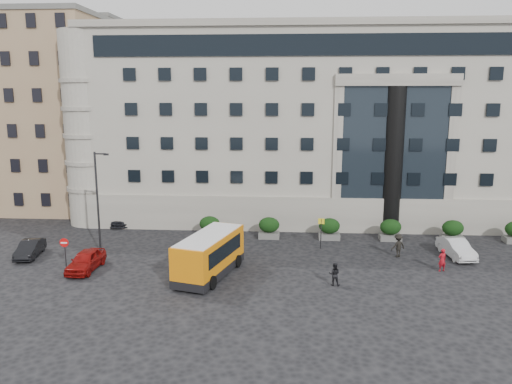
% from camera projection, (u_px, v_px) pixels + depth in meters
% --- Properties ---
extents(ground, '(120.00, 120.00, 0.00)m').
position_uv_depth(ground, '(248.00, 268.00, 35.90)').
color(ground, black).
rests_on(ground, ground).
extents(civic_building, '(44.00, 24.00, 18.00)m').
position_uv_depth(civic_building, '(318.00, 124.00, 55.29)').
color(civic_building, gray).
rests_on(civic_building, ground).
extents(entrance_column, '(1.80, 1.80, 13.00)m').
position_uv_depth(entrance_column, '(393.00, 161.00, 43.95)').
color(entrance_column, black).
rests_on(entrance_column, ground).
extents(apartment_near, '(14.00, 14.00, 20.00)m').
position_uv_depth(apartment_near, '(46.00, 115.00, 55.04)').
color(apartment_near, '#967557').
rests_on(apartment_near, ground).
extents(apartment_far, '(13.00, 13.00, 22.00)m').
position_uv_depth(apartment_far, '(84.00, 103.00, 72.65)').
color(apartment_far, '#7D5F49').
rests_on(apartment_far, ground).
extents(hedge_a, '(1.80, 1.26, 1.84)m').
position_uv_depth(hedge_a, '(210.00, 227.00, 43.61)').
color(hedge_a, '#565653').
rests_on(hedge_a, ground).
extents(hedge_b, '(1.80, 1.26, 1.84)m').
position_uv_depth(hedge_b, '(269.00, 228.00, 43.28)').
color(hedge_b, '#565653').
rests_on(hedge_b, ground).
extents(hedge_c, '(1.80, 1.26, 1.84)m').
position_uv_depth(hedge_c, '(329.00, 229.00, 42.95)').
color(hedge_c, '#565653').
rests_on(hedge_c, ground).
extents(hedge_d, '(1.80, 1.26, 1.84)m').
position_uv_depth(hedge_d, '(390.00, 230.00, 42.62)').
color(hedge_d, '#565653').
rests_on(hedge_d, ground).
extents(hedge_e, '(1.80, 1.26, 1.84)m').
position_uv_depth(hedge_e, '(453.00, 231.00, 42.29)').
color(hedge_e, '#565653').
rests_on(hedge_e, ground).
extents(street_lamp, '(1.16, 0.18, 8.00)m').
position_uv_depth(street_lamp, '(98.00, 198.00, 38.74)').
color(street_lamp, '#262628').
rests_on(street_lamp, ground).
extents(bus_stop_sign, '(0.50, 0.08, 2.52)m').
position_uv_depth(bus_stop_sign, '(321.00, 228.00, 40.11)').
color(bus_stop_sign, '#262628').
rests_on(bus_stop_sign, ground).
extents(no_entry_sign, '(0.64, 0.16, 2.32)m').
position_uv_depth(no_entry_sign, '(65.00, 247.00, 35.39)').
color(no_entry_sign, '#262628').
rests_on(no_entry_sign, ground).
extents(minibus, '(4.23, 7.37, 2.91)m').
position_uv_depth(minibus, '(209.00, 253.00, 34.21)').
color(minibus, orange).
rests_on(minibus, ground).
extents(red_truck, '(2.93, 5.28, 2.70)m').
position_uv_depth(red_truck, '(139.00, 196.00, 54.47)').
color(red_truck, maroon).
rests_on(red_truck, ground).
extents(parked_car_a, '(1.83, 4.23, 1.42)m').
position_uv_depth(parked_car_a, '(86.00, 260.00, 35.44)').
color(parked_car_a, maroon).
rests_on(parked_car_a, ground).
extents(parked_car_b, '(1.94, 4.00, 1.26)m').
position_uv_depth(parked_car_b, '(30.00, 249.00, 38.37)').
color(parked_car_b, black).
rests_on(parked_car_b, ground).
extents(parked_car_c, '(2.64, 5.02, 1.39)m').
position_uv_depth(parked_car_c, '(123.00, 216.00, 48.16)').
color(parked_car_c, black).
rests_on(parked_car_c, ground).
extents(parked_car_d, '(2.32, 4.59, 1.24)m').
position_uv_depth(parked_car_d, '(100.00, 207.00, 52.52)').
color(parked_car_d, black).
rests_on(parked_car_d, ground).
extents(white_taxi, '(2.05, 4.43, 1.41)m').
position_uv_depth(white_taxi, '(456.00, 248.00, 38.31)').
color(white_taxi, silver).
rests_on(white_taxi, ground).
extents(pedestrian_a, '(0.70, 0.56, 1.66)m').
position_uv_depth(pedestrian_a, '(442.00, 260.00, 35.20)').
color(pedestrian_a, '#A3101B').
rests_on(pedestrian_a, ground).
extents(pedestrian_b, '(0.81, 0.66, 1.54)m').
position_uv_depth(pedestrian_b, '(334.00, 274.00, 32.62)').
color(pedestrian_b, black).
rests_on(pedestrian_b, ground).
extents(pedestrian_c, '(1.35, 1.12, 1.81)m').
position_uv_depth(pedestrian_c, '(398.00, 246.00, 38.23)').
color(pedestrian_c, black).
rests_on(pedestrian_c, ground).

